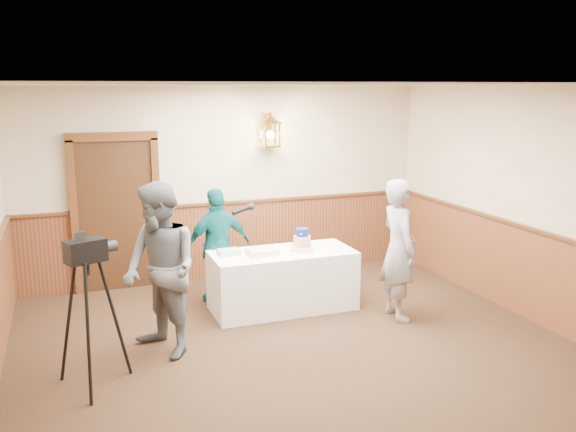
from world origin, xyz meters
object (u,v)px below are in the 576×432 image
tiered_cake (302,241)px  assistant_p (218,246)px  display_table (283,280)px  tv_camera_rig (91,322)px  interviewer (161,270)px  sheet_cake_yellow (262,252)px  sheet_cake_green (229,252)px  baker (398,249)px

tiered_cake → assistant_p: assistant_p is taller
display_table → tiered_cake: bearing=-0.3°
assistant_p → tv_camera_rig: (-1.68, -1.86, -0.11)m
interviewer → assistant_p: size_ratio=1.21×
sheet_cake_yellow → sheet_cake_green: 0.42m
tiered_cake → baker: bearing=-38.9°
display_table → sheet_cake_green: sheet_cake_green is taller
sheet_cake_green → tv_camera_rig: 2.24m
tiered_cake → assistant_p: size_ratio=0.24×
tiered_cake → sheet_cake_yellow: (-0.54, -0.04, -0.07)m
baker → assistant_p: baker is taller
sheet_cake_yellow → tiered_cake: bearing=4.5°
sheet_cake_green → assistant_p: 0.41m
sheet_cake_yellow → display_table: bearing=8.9°
tiered_cake → sheet_cake_green: 0.94m
baker → tv_camera_rig: 3.64m
sheet_cake_yellow → interviewer: (-1.36, -0.79, 0.13)m
sheet_cake_green → tiered_cake: bearing=-7.4°
sheet_cake_yellow → baker: size_ratio=0.21×
sheet_cake_green → interviewer: 1.37m
sheet_cake_green → tv_camera_rig: tv_camera_rig is taller
display_table → interviewer: interviewer is taller
sheet_cake_yellow → interviewer: size_ratio=0.20×
sheet_cake_green → assistant_p: assistant_p is taller
display_table → interviewer: 1.92m
assistant_p → display_table: bearing=133.4°
display_table → baker: 1.52m
sheet_cake_green → baker: (1.88, -0.89, 0.08)m
assistant_p → baker: bearing=136.5°
tiered_cake → sheet_cake_green: bearing=172.6°
sheet_cake_yellow → sheet_cake_green: sheet_cake_yellow is taller
baker → assistant_p: (-1.91, 1.30, -0.10)m
sheet_cake_yellow → tv_camera_rig: 2.46m
display_table → sheet_cake_yellow: 0.50m
tiered_cake → interviewer: interviewer is taller
sheet_cake_yellow → tv_camera_rig: bearing=-148.5°
sheet_cake_green → assistant_p: bearing=94.2°
baker → tv_camera_rig: bearing=102.9°
sheet_cake_yellow → interviewer: bearing=-149.9°
display_table → tiered_cake: 0.55m
display_table → assistant_p: (-0.70, 0.53, 0.38)m
sheet_cake_yellow → assistant_p: bearing=125.9°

